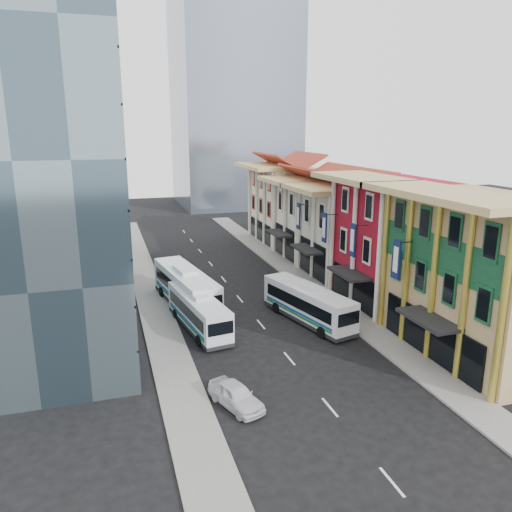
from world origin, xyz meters
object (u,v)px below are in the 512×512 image
object	(u,v)px
shophouse_tan	(482,277)
sedan_left	(236,395)
bus_left_far	(186,287)
bus_right	(308,303)
office_tower	(38,151)
bus_left_near	(199,311)

from	to	relation	value
shophouse_tan	sedan_left	world-z (taller)	shophouse_tan
bus_left_far	shophouse_tan	bearing A→B (deg)	-49.01
shophouse_tan	bus_right	distance (m)	14.29
office_tower	bus_right	distance (m)	25.41
bus_left_near	bus_right	size ratio (longest dim) A/B	0.95
bus_right	sedan_left	world-z (taller)	bus_right
office_tower	bus_left_near	size ratio (longest dim) A/B	2.94
bus_left_near	office_tower	bearing A→B (deg)	155.20
bus_left_far	sedan_left	world-z (taller)	bus_left_far
bus_left_near	bus_left_far	size ratio (longest dim) A/B	0.83
shophouse_tan	sedan_left	distance (m)	20.31
shophouse_tan	office_tower	size ratio (longest dim) A/B	0.47
shophouse_tan	bus_left_far	size ratio (longest dim) A/B	1.14
sedan_left	bus_left_far	bearing A→B (deg)	69.81
shophouse_tan	bus_right	size ratio (longest dim) A/B	1.30
sedan_left	bus_right	bearing A→B (deg)	30.04
office_tower	bus_right	xyz separation A→B (m)	(21.19, -4.53, -13.27)
bus_left_far	sedan_left	bearing A→B (deg)	-99.07
bus_left_near	sedan_left	world-z (taller)	bus_left_near
shophouse_tan	office_tower	bearing A→B (deg)	155.70
shophouse_tan	sedan_left	bearing A→B (deg)	-173.63
bus_right	bus_left_near	bearing A→B (deg)	159.17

